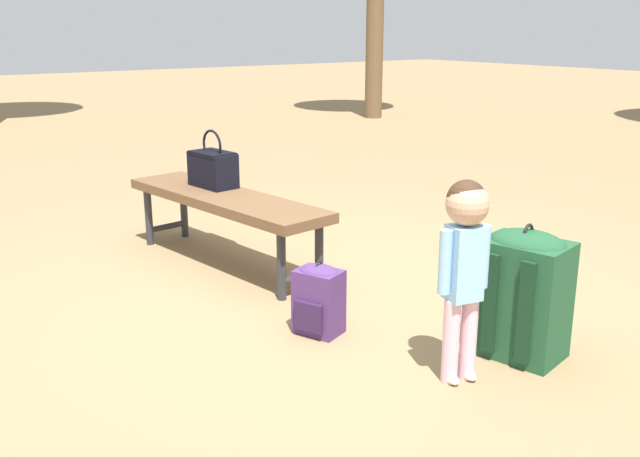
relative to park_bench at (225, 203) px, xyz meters
name	(u,v)px	position (x,y,z in m)	size (l,w,h in m)	color
ground_plane	(321,301)	(0.86, 0.10, -0.39)	(40.00, 40.00, 0.00)	#8C704C
park_bench	(225,203)	(0.00, 0.00, 0.00)	(1.64, 0.60, 0.45)	brown
handbag	(213,167)	(-0.24, 0.05, 0.18)	(0.34, 0.22, 0.37)	black
child_standing	(464,251)	(1.92, 0.06, 0.18)	(0.18, 0.23, 0.87)	#E5B2C6
backpack_large	(524,291)	(1.92, 0.47, -0.08)	(0.42, 0.38, 0.62)	#1E4C2D
backpack_small	(319,297)	(1.19, -0.14, -0.21)	(0.26, 0.24, 0.37)	#4C2D66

